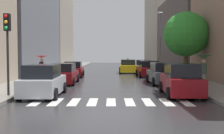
% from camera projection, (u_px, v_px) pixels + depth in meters
% --- Properties ---
extents(ground_plane, '(28.00, 72.00, 0.04)m').
position_uv_depth(ground_plane, '(113.00, 72.00, 34.76)').
color(ground_plane, '#2F2F32').
extents(sidewalk_left, '(3.00, 72.00, 0.15)m').
position_uv_depth(sidewalk_left, '(61.00, 72.00, 34.78)').
color(sidewalk_left, gray).
rests_on(sidewalk_left, ground).
extents(sidewalk_right, '(3.00, 72.00, 0.15)m').
position_uv_depth(sidewalk_right, '(165.00, 72.00, 34.72)').
color(sidewalk_right, gray).
rests_on(sidewalk_right, ground).
extents(crosswalk_stripes, '(7.65, 2.20, 0.01)m').
position_uv_depth(crosswalk_stripes, '(112.00, 102.00, 13.54)').
color(crosswalk_stripes, silver).
rests_on(crosswalk_stripes, ground).
extents(building_left_far, '(6.00, 14.87, 13.12)m').
position_uv_depth(building_left_far, '(52.00, 30.00, 50.42)').
color(building_left_far, '#9E9384').
rests_on(building_left_far, ground).
extents(building_right_mid, '(6.00, 19.37, 10.22)m').
position_uv_depth(building_right_mid, '(191.00, 34.00, 38.88)').
color(building_right_mid, '#564C47').
rests_on(building_right_mid, ground).
extents(building_right_far, '(6.00, 19.13, 15.24)m').
position_uv_depth(building_right_far, '(165.00, 28.00, 58.45)').
color(building_right_far, '#9E9384').
rests_on(building_right_far, ground).
extents(parked_car_left_nearest, '(2.04, 4.10, 1.77)m').
position_uv_depth(parked_car_left_nearest, '(44.00, 82.00, 15.27)').
color(parked_car_left_nearest, '#B2B7BF').
rests_on(parked_car_left_nearest, ground).
extents(parked_car_left_second, '(2.04, 4.34, 1.61)m').
position_uv_depth(parked_car_left_second, '(65.00, 74.00, 21.65)').
color(parked_car_left_second, maroon).
rests_on(parked_car_left_second, ground).
extents(parked_car_left_third, '(2.14, 4.28, 1.56)m').
position_uv_depth(parked_car_left_third, '(75.00, 70.00, 28.16)').
color(parked_car_left_third, maroon).
rests_on(parked_car_left_third, ground).
extents(parked_car_right_nearest, '(2.17, 4.43, 1.81)m').
position_uv_depth(parked_car_right_nearest, '(182.00, 81.00, 15.57)').
color(parked_car_right_nearest, maroon).
rests_on(parked_car_right_nearest, ground).
extents(parked_car_right_second, '(2.18, 4.08, 1.67)m').
position_uv_depth(parked_car_right_second, '(164.00, 74.00, 21.43)').
color(parked_car_right_second, '#474C51').
rests_on(parked_car_right_second, ground).
extents(parked_car_right_third, '(2.25, 4.14, 1.63)m').
position_uv_depth(parked_car_right_third, '(149.00, 69.00, 28.16)').
color(parked_car_right_third, maroon).
rests_on(parked_car_right_third, ground).
extents(parked_car_right_fourth, '(2.16, 4.42, 1.60)m').
position_uv_depth(parked_car_right_fourth, '(144.00, 67.00, 33.45)').
color(parked_car_right_fourth, silver).
rests_on(parked_car_right_fourth, ground).
extents(taxi_midroad, '(2.15, 4.69, 1.81)m').
position_uv_depth(taxi_midroad, '(129.00, 67.00, 33.77)').
color(taxi_midroad, yellow).
rests_on(taxi_midroad, ground).
extents(pedestrian_foreground, '(1.11, 1.11, 2.12)m').
position_uv_depth(pedestrian_foreground, '(205.00, 63.00, 17.86)').
color(pedestrian_foreground, gray).
rests_on(pedestrian_foreground, sidewalk_right).
extents(pedestrian_near_tree, '(1.12, 1.12, 2.04)m').
position_uv_depth(pedestrian_near_tree, '(43.00, 62.00, 23.24)').
color(pedestrian_near_tree, '#38513D').
rests_on(pedestrian_near_tree, sidewalk_left).
extents(street_tree_right, '(3.84, 3.84, 5.80)m').
position_uv_depth(street_tree_right, '(187.00, 34.00, 23.87)').
color(street_tree_right, '#513823').
rests_on(street_tree_right, sidewalk_right).
extents(traffic_light_left_corner, '(0.30, 0.42, 4.30)m').
position_uv_depth(traffic_light_left_corner, '(9.00, 36.00, 14.59)').
color(traffic_light_left_corner, black).
rests_on(traffic_light_left_corner, sidewalk_left).
extents(lamp_post_right, '(0.60, 0.28, 6.96)m').
position_uv_depth(lamp_post_right, '(161.00, 38.00, 31.88)').
color(lamp_post_right, '#595B60').
rests_on(lamp_post_right, sidewalk_right).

